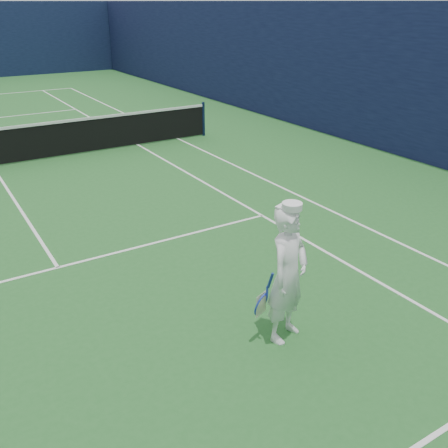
{
  "coord_description": "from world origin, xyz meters",
  "views": [
    {
      "loc": [
        -1.46,
        -13.91,
        3.99
      ],
      "look_at": [
        2.04,
        -8.28,
        1.02
      ],
      "focal_mm": 40.0,
      "sensor_mm": 36.0,
      "label": 1
    }
  ],
  "objects": [
    {
      "name": "tennis_player",
      "position": [
        2.04,
        -9.78,
        0.91
      ],
      "size": [
        0.87,
        0.64,
        1.86
      ],
      "rotation": [
        0.0,
        0.0,
        0.37
      ],
      "color": "white",
      "rests_on": "ground"
    }
  ]
}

